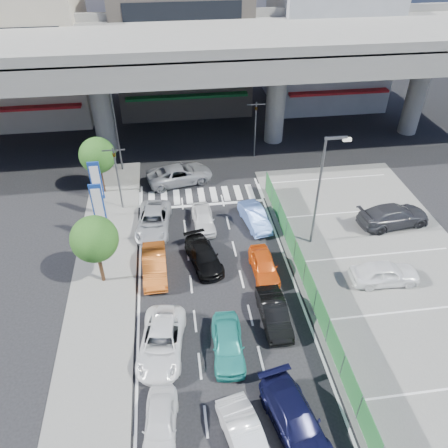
{
  "coord_description": "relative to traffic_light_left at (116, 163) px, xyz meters",
  "views": [
    {
      "loc": [
        -2.22,
        -16.61,
        19.32
      ],
      "look_at": [
        0.9,
        6.07,
        2.15
      ],
      "focal_mm": 35.0,
      "sensor_mm": 36.0,
      "label": 1
    }
  ],
  "objects": [
    {
      "name": "building_west",
      "position": [
        -9.8,
        19.97,
        2.56
      ],
      "size": [
        12.0,
        10.9,
        13.0
      ],
      "color": "#A9A088",
      "rests_on": "ground"
    },
    {
      "name": "traffic_light_left",
      "position": [
        0.0,
        0.0,
        0.0
      ],
      "size": [
        1.6,
        1.24,
        5.2
      ],
      "color": "#595B60",
      "rests_on": "ground"
    },
    {
      "name": "expressway",
      "position": [
        6.2,
        10.0,
        4.83
      ],
      "size": [
        64.0,
        14.0,
        10.75
      ],
      "color": "slate",
      "rests_on": "ground"
    },
    {
      "name": "parking_lot",
      "position": [
        17.2,
        -10.0,
        -3.91
      ],
      "size": [
        12.0,
        28.0,
        0.06
      ],
      "primitive_type": "cube",
      "color": "slate",
      "rests_on": "ground"
    },
    {
      "name": "signboard_near",
      "position": [
        -1.0,
        -4.01,
        -0.87
      ],
      "size": [
        0.8,
        0.14,
        4.7
      ],
      "color": "#595B60",
      "rests_on": "ground"
    },
    {
      "name": "ground",
      "position": [
        6.2,
        -12.0,
        -3.94
      ],
      "size": [
        120.0,
        120.0,
        0.0
      ],
      "primitive_type": "plane",
      "color": "black",
      "rests_on": "ground"
    },
    {
      "name": "hatch_white_back_mid",
      "position": [
        6.2,
        -19.39,
        -3.27
      ],
      "size": [
        2.27,
        4.27,
        1.34
      ],
      "primitive_type": "imported",
      "rotation": [
        0.0,
        0.0,
        0.22
      ],
      "color": "white",
      "rests_on": "ground"
    },
    {
      "name": "building_east",
      "position": [
        22.2,
        19.97,
        2.06
      ],
      "size": [
        12.0,
        10.9,
        12.0
      ],
      "color": "gray",
      "rests_on": "ground"
    },
    {
      "name": "street_lamp_right",
      "position": [
        13.37,
        -6.0,
        0.83
      ],
      "size": [
        1.65,
        0.22,
        8.0
      ],
      "color": "#595B60",
      "rests_on": "ground"
    },
    {
      "name": "sidewalk_left",
      "position": [
        -0.8,
        -8.0,
        -3.88
      ],
      "size": [
        4.0,
        30.0,
        0.12
      ],
      "primitive_type": "cube",
      "color": "slate",
      "rests_on": "ground"
    },
    {
      "name": "street_lamp_left",
      "position": [
        -0.13,
        6.0,
        0.83
      ],
      "size": [
        1.65,
        0.22,
        8.0
      ],
      "color": "#595B60",
      "rests_on": "ground"
    },
    {
      "name": "tree_far",
      "position": [
        -1.6,
        2.5,
        -0.55
      ],
      "size": [
        2.8,
        2.8,
        4.8
      ],
      "color": "#382314",
      "rests_on": "ground"
    },
    {
      "name": "crossing_wagon_silver",
      "position": [
        4.63,
        3.3,
        -3.18
      ],
      "size": [
        5.87,
        3.63,
        1.52
      ],
      "primitive_type": "imported",
      "rotation": [
        0.0,
        0.0,
        1.79
      ],
      "color": "#95979C",
      "rests_on": "ground"
    },
    {
      "name": "sedan_white_front_mid",
      "position": [
        5.97,
        -3.12,
        -3.3
      ],
      "size": [
        1.61,
        3.77,
        1.27
      ],
      "primitive_type": "imported",
      "rotation": [
        0.0,
        0.0,
        0.03
      ],
      "color": "silver",
      "rests_on": "ground"
    },
    {
      "name": "sedan_black_mid",
      "position": [
        5.59,
        -7.14,
        -3.32
      ],
      "size": [
        2.64,
        4.51,
        1.23
      ],
      "primitive_type": "imported",
      "rotation": [
        0.0,
        0.0,
        0.23
      ],
      "color": "black",
      "rests_on": "ground"
    },
    {
      "name": "minivan_navy_back",
      "position": [
        8.52,
        -18.83,
        -3.25
      ],
      "size": [
        2.89,
        5.06,
        1.38
      ],
      "primitive_type": "imported",
      "rotation": [
        0.0,
        0.0,
        0.21
      ],
      "color": "black",
      "rests_on": "ground"
    },
    {
      "name": "building_center",
      "position": [
        6.2,
        20.97,
        3.56
      ],
      "size": [
        14.0,
        10.9,
        15.0
      ],
      "color": "gray",
      "rests_on": "ground"
    },
    {
      "name": "signboard_far",
      "position": [
        -1.4,
        -1.01,
        -0.87
      ],
      "size": [
        0.8,
        0.14,
        4.7
      ],
      "color": "#595B60",
      "rests_on": "ground"
    },
    {
      "name": "taxi_orange_left",
      "position": [
        2.43,
        -7.7,
        -3.25
      ],
      "size": [
        1.54,
        4.22,
        1.38
      ],
      "primitive_type": "imported",
      "rotation": [
        0.0,
        0.0,
        0.02
      ],
      "color": "#CE5D1C",
      "rests_on": "ground"
    },
    {
      "name": "traffic_light_right",
      "position": [
        11.7,
        7.0,
        0.0
      ],
      "size": [
        1.6,
        1.24,
        5.2
      ],
      "color": "#595B60",
      "rests_on": "ground"
    },
    {
      "name": "traffic_cone",
      "position": [
        11.8,
        -8.19,
        -3.52
      ],
      "size": [
        0.37,
        0.37,
        0.71
      ],
      "primitive_type": "cone",
      "rotation": [
        0.0,
        0.0,
        0.02
      ],
      "color": "#F15B0D",
      "rests_on": "parking_lot"
    },
    {
      "name": "taxi_teal_mid",
      "position": [
        6.15,
        -14.32,
        -3.25
      ],
      "size": [
        1.84,
        4.1,
        1.37
      ],
      "primitive_type": "imported",
      "rotation": [
        0.0,
        0.0,
        -0.06
      ],
      "color": "teal",
      "rests_on": "ground"
    },
    {
      "name": "tree_near",
      "position": [
        -0.8,
        -8.0,
        -0.55
      ],
      "size": [
        2.8,
        2.8,
        4.8
      ],
      "color": "#382314",
      "rests_on": "ground"
    },
    {
      "name": "parked_sedan_dgrey",
      "position": [
        19.69,
        -4.85,
        -3.1
      ],
      "size": [
        5.54,
        2.78,
        1.55
      ],
      "primitive_type": "imported",
      "rotation": [
        0.0,
        0.0,
        1.69
      ],
      "color": "#303035",
      "rests_on": "parking_lot"
    },
    {
      "name": "sedan_white_mid_left",
      "position": [
        2.72,
        -13.75,
        -3.27
      ],
      "size": [
        2.9,
        5.09,
        1.34
      ],
      "primitive_type": "imported",
      "rotation": [
        0.0,
        0.0,
        -0.15
      ],
      "color": "white",
      "rests_on": "ground"
    },
    {
      "name": "kei_truck_front_right",
      "position": [
        9.7,
        -3.4,
        -3.29
      ],
      "size": [
        2.03,
        4.11,
        1.29
      ],
      "primitive_type": "imported",
      "rotation": [
        0.0,
        0.0,
        0.17
      ],
      "color": "#5D85DD",
      "rests_on": "ground"
    },
    {
      "name": "hatch_black_mid_right",
      "position": [
        9.01,
        -12.58,
        -3.28
      ],
      "size": [
        1.45,
        3.98,
        1.3
      ],
      "primitive_type": "imported",
      "rotation": [
        0.0,
        0.0,
        0.02
      ],
      "color": "black",
      "rests_on": "ground"
    },
    {
      "name": "taxi_orange_right",
      "position": [
        9.29,
        -8.6,
        -3.3
      ],
      "size": [
        1.58,
        3.75,
        1.27
      ],
      "primitive_type": "imported",
      "rotation": [
        0.0,
        0.0,
        0.02
      ],
      "color": "#E25312",
      "rests_on": "ground"
    },
    {
      "name": "wagon_silver_front_left",
      "position": [
        2.38,
        -3.0,
        -3.25
      ],
      "size": [
        2.8,
        5.18,
        1.38
      ],
      "primitive_type": "imported",
      "rotation": [
        0.0,
        0.0,
        -0.11
      ],
      "color": "#A9ACB0",
      "rests_on": "ground"
    },
    {
      "name": "fence_run",
      "position": [
        11.5,
        -11.0,
        -3.04
      ],
      "size": [
        0.16,
        22.0,
        1.8
      ],
      "primitive_type": null,
      "color": "#21602C",
      "rests_on": "ground"
    },
    {
      "name": "van_white_back_left",
      "position": [
        2.56,
        -18.17,
        -3.31
      ],
      "size": [
        1.81,
        3.8,
        1.26
      ],
      "primitive_type": "imported",
      "rotation": [
        0.0,
        0.0,
        -0.09
      ],
      "color": "white",
      "rests_on": "ground"
    },
    {
      "name": "parked_sedan_white",
      "position": [
        16.48,
        -10.46,
        -3.15
      ],
      "size": [
        4.33,
        1.91,
        1.45
      ],
      "primitive_type": "imported",
      "rotation": [
        0.0,
        0.0,
        1.52
      ],
      "color": "white",
      "rests_on": "parking_lot"
    }
  ]
}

